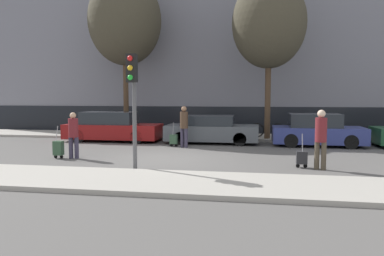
{
  "coord_description": "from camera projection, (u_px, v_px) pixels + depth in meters",
  "views": [
    {
      "loc": [
        3.15,
        -12.65,
        2.19
      ],
      "look_at": [
        0.62,
        1.8,
        0.95
      ],
      "focal_mm": 35.0,
      "sensor_mm": 36.0,
      "label": 1
    }
  ],
  "objects": [
    {
      "name": "building_facade",
      "position": [
        206.0,
        23.0,
        22.82
      ],
      "size": [
        28.0,
        2.5,
        13.35
      ],
      "color": "slate",
      "rests_on": "ground_plane"
    },
    {
      "name": "sidewalk_near",
      "position": [
        130.0,
        181.0,
        9.46
      ],
      "size": [
        28.0,
        2.5,
        0.12
      ],
      "color": "#A39E93",
      "rests_on": "ground_plane"
    },
    {
      "name": "ground_plane",
      "position": [
        166.0,
        159.0,
        13.15
      ],
      "size": [
        80.0,
        80.0,
        0.0
      ],
      "primitive_type": "plane",
      "color": "#565451"
    },
    {
      "name": "traffic_light",
      "position": [
        133.0,
        88.0,
        10.68
      ],
      "size": [
        0.28,
        0.47,
        3.39
      ],
      "color": "#515154",
      "rests_on": "ground_plane"
    },
    {
      "name": "trolley_left",
      "position": [
        58.0,
        148.0,
        13.22
      ],
      "size": [
        0.34,
        0.29,
        1.16
      ],
      "color": "#335138",
      "rests_on": "ground_plane"
    },
    {
      "name": "sidewalk_far",
      "position": [
        197.0,
        136.0,
        20.01
      ],
      "size": [
        28.0,
        3.0,
        0.12
      ],
      "color": "#A39E93",
      "rests_on": "ground_plane"
    },
    {
      "name": "bare_tree_down_street",
      "position": [
        269.0,
        23.0,
        18.06
      ],
      "size": [
        3.57,
        3.57,
        7.79
      ],
      "color": "#4C3826",
      "rests_on": "sidewalk_far"
    },
    {
      "name": "pedestrian_right",
      "position": [
        321.0,
        136.0,
        11.14
      ],
      "size": [
        0.34,
        0.34,
        1.79
      ],
      "rotation": [
        0.0,
        0.0,
        -0.38
      ],
      "color": "#4C4233",
      "rests_on": "ground_plane"
    },
    {
      "name": "parked_car_2",
      "position": [
        317.0,
        131.0,
        16.55
      ],
      "size": [
        3.92,
        1.79,
        1.43
      ],
      "color": "navy",
      "rests_on": "ground_plane"
    },
    {
      "name": "trolley_right",
      "position": [
        302.0,
        158.0,
        11.49
      ],
      "size": [
        0.34,
        0.29,
        1.05
      ],
      "color": "#262628",
      "rests_on": "ground_plane"
    },
    {
      "name": "parked_bicycle",
      "position": [
        268.0,
        130.0,
        18.98
      ],
      "size": [
        1.77,
        0.06,
        0.96
      ],
      "color": "black",
      "rests_on": "sidewalk_far"
    },
    {
      "name": "pedestrian_center",
      "position": [
        184.0,
        124.0,
        16.02
      ],
      "size": [
        0.34,
        0.34,
        1.78
      ],
      "rotation": [
        0.0,
        0.0,
        -0.4
      ],
      "color": "#383347",
      "rests_on": "ground_plane"
    },
    {
      "name": "bare_tree_near_crossing",
      "position": [
        125.0,
        21.0,
        20.06
      ],
      "size": [
        3.91,
        3.91,
        8.53
      ],
      "color": "#4C3826",
      "rests_on": "sidewalk_far"
    },
    {
      "name": "pedestrian_left",
      "position": [
        73.0,
        133.0,
        13.16
      ],
      "size": [
        0.35,
        0.34,
        1.63
      ],
      "rotation": [
        0.0,
        0.0,
        0.15
      ],
      "color": "#383347",
      "rests_on": "ground_plane"
    },
    {
      "name": "trolley_center",
      "position": [
        174.0,
        139.0,
        16.37
      ],
      "size": [
        0.34,
        0.29,
        1.07
      ],
      "color": "#335138",
      "rests_on": "ground_plane"
    },
    {
      "name": "parked_car_1",
      "position": [
        211.0,
        130.0,
        17.58
      ],
      "size": [
        4.3,
        1.86,
        1.3
      ],
      "color": "#4C5156",
      "rests_on": "ground_plane"
    },
    {
      "name": "parked_car_0",
      "position": [
        112.0,
        128.0,
        18.31
      ],
      "size": [
        4.65,
        1.71,
        1.44
      ],
      "color": "maroon",
      "rests_on": "ground_plane"
    }
  ]
}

